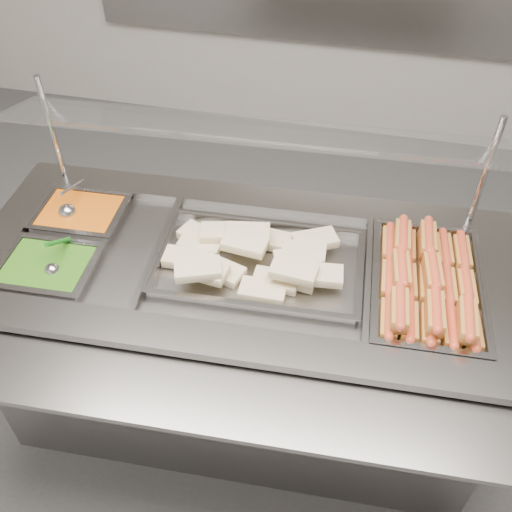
% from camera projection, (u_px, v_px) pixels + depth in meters
% --- Properties ---
extents(ground, '(6.00, 6.00, 0.00)m').
position_uv_depth(ground, '(247.00, 491.00, 2.04)').
color(ground, '#4C4C4E').
rests_on(ground, ground).
extents(steam_counter, '(1.72, 0.84, 0.81)m').
position_uv_depth(steam_counter, '(244.00, 340.00, 2.03)').
color(steam_counter, slate).
rests_on(steam_counter, ground).
extents(tray_rail, '(1.62, 0.42, 0.05)m').
position_uv_depth(tray_rail, '(208.00, 395.00, 1.46)').
color(tray_rail, gray).
rests_on(tray_rail, steam_counter).
extents(sneeze_guard, '(1.49, 0.34, 0.39)m').
position_uv_depth(sneeze_guard, '(253.00, 133.00, 1.66)').
color(sneeze_guard, silver).
rests_on(sneeze_guard, steam_counter).
extents(pan_hotdogs, '(0.33, 0.51, 0.09)m').
position_uv_depth(pan_hotdogs, '(425.00, 291.00, 1.71)').
color(pan_hotdogs, gray).
rests_on(pan_hotdogs, steam_counter).
extents(pan_wraps, '(0.63, 0.39, 0.06)m').
position_uv_depth(pan_wraps, '(259.00, 267.00, 1.76)').
color(pan_wraps, gray).
rests_on(pan_wraps, steam_counter).
extents(pan_beans, '(0.28, 0.23, 0.09)m').
position_uv_depth(pan_beans, '(82.00, 219.00, 1.94)').
color(pan_beans, gray).
rests_on(pan_beans, steam_counter).
extents(pan_peas, '(0.28, 0.23, 0.09)m').
position_uv_depth(pan_peas, '(50.00, 273.00, 1.75)').
color(pan_peas, gray).
rests_on(pan_peas, steam_counter).
extents(hotdogs_in_buns, '(0.30, 0.48, 0.10)m').
position_uv_depth(hotdogs_in_buns, '(426.00, 282.00, 1.67)').
color(hotdogs_in_buns, '#AE6B24').
rests_on(hotdogs_in_buns, pan_hotdogs).
extents(tortilla_wraps, '(0.56, 0.36, 0.09)m').
position_uv_depth(tortilla_wraps, '(253.00, 258.00, 1.73)').
color(tortilla_wraps, '#C4B383').
rests_on(tortilla_wraps, pan_wraps).
extents(ladle, '(0.06, 0.18, 0.12)m').
position_uv_depth(ladle, '(68.00, 211.00, 1.90)').
color(ladle, '#BAB9BE').
rests_on(ladle, pan_beans).
extents(serving_spoon, '(0.05, 0.16, 0.13)m').
position_uv_depth(serving_spoon, '(54.00, 265.00, 1.72)').
color(serving_spoon, '#BAB9BE').
rests_on(serving_spoon, pan_peas).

